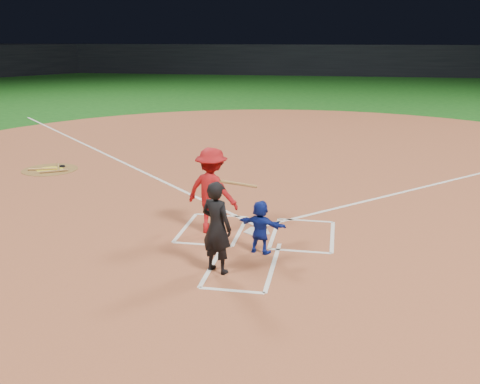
% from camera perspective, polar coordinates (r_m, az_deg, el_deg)
% --- Properties ---
extents(ground, '(120.00, 120.00, 0.00)m').
position_cam_1_polar(ground, '(11.47, 1.84, -4.32)').
color(ground, '#134C14').
rests_on(ground, ground).
extents(home_plate_dirt, '(28.00, 28.00, 0.01)m').
position_cam_1_polar(home_plate_dirt, '(17.18, 4.85, 2.65)').
color(home_plate_dirt, '#974E31').
rests_on(home_plate_dirt, ground).
extents(stadium_wall_far, '(80.00, 1.20, 3.20)m').
position_cam_1_polar(stadium_wall_far, '(58.70, 9.11, 13.70)').
color(stadium_wall_far, black).
rests_on(stadium_wall_far, ground).
extents(home_plate, '(0.60, 0.60, 0.02)m').
position_cam_1_polar(home_plate, '(11.47, 1.84, -4.23)').
color(home_plate, silver).
rests_on(home_plate, home_plate_dirt).
extents(on_deck_circle, '(1.70, 1.70, 0.01)m').
position_cam_1_polar(on_deck_circle, '(17.79, -19.61, 2.26)').
color(on_deck_circle, brown).
rests_on(on_deck_circle, home_plate_dirt).
extents(on_deck_logo, '(0.80, 0.80, 0.00)m').
position_cam_1_polar(on_deck_logo, '(17.78, -19.61, 2.29)').
color(on_deck_logo, yellow).
rests_on(on_deck_logo, on_deck_circle).
extents(on_deck_bat_a, '(0.47, 0.76, 0.06)m').
position_cam_1_polar(on_deck_bat_a, '(17.92, -18.82, 2.56)').
color(on_deck_bat_a, olive).
rests_on(on_deck_bat_a, on_deck_circle).
extents(on_deck_bat_b, '(0.82, 0.32, 0.06)m').
position_cam_1_polar(on_deck_bat_b, '(17.79, -20.34, 2.32)').
color(on_deck_bat_b, '#AA763E').
rests_on(on_deck_bat_b, on_deck_circle).
extents(on_deck_bat_c, '(0.75, 0.50, 0.06)m').
position_cam_1_polar(on_deck_bat_c, '(17.38, -19.25, 2.11)').
color(on_deck_bat_c, olive).
rests_on(on_deck_bat_c, on_deck_circle).
extents(bat_weight_donut, '(0.19, 0.19, 0.05)m').
position_cam_1_polar(bat_weight_donut, '(18.02, -18.45, 2.65)').
color(bat_weight_donut, black).
rests_on(bat_weight_donut, on_deck_circle).
extents(catcher, '(1.02, 0.57, 1.05)m').
position_cam_1_polar(catcher, '(10.23, 2.20, -3.73)').
color(catcher, navy).
rests_on(catcher, home_plate_dirt).
extents(umpire, '(0.72, 0.61, 1.66)m').
position_cam_1_polar(umpire, '(9.32, -2.51, -3.78)').
color(umpire, black).
rests_on(umpire, home_plate_dirt).
extents(chalk_markings, '(28.35, 17.32, 0.01)m').
position_cam_1_polar(chalk_markings, '(16.49, 4.60, 2.11)').
color(chalk_markings, white).
rests_on(chalk_markings, home_plate_dirt).
extents(batter_at_plate, '(1.62, 1.03, 1.83)m').
position_cam_1_polar(batter_at_plate, '(11.18, -3.02, 0.12)').
color(batter_at_plate, '#A71216').
rests_on(batter_at_plate, home_plate_dirt).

